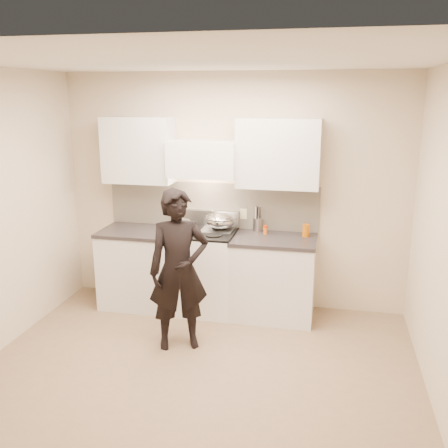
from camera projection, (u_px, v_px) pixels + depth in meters
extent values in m
plane|color=#866D4E|center=(195.00, 376.00, 4.47)|extent=(4.00, 4.00, 0.00)
cube|color=beige|center=(233.00, 192.00, 5.78)|extent=(4.00, 0.04, 2.70)
cube|color=beige|center=(97.00, 324.00, 2.47)|extent=(4.00, 0.04, 2.70)
cube|color=silver|center=(189.00, 62.00, 3.79)|extent=(4.00, 3.50, 0.02)
cube|color=beige|center=(212.00, 205.00, 5.86)|extent=(2.50, 0.02, 0.53)
cube|color=#A8A8A8|center=(207.00, 218.00, 5.88)|extent=(0.76, 0.08, 0.20)
cube|color=white|center=(203.00, 159.00, 5.55)|extent=(0.76, 0.40, 0.40)
cylinder|color=#BCBCBE|center=(199.00, 177.00, 5.43)|extent=(0.66, 0.02, 0.02)
cube|color=silver|center=(278.00, 154.00, 5.40)|extent=(0.90, 0.33, 0.75)
cube|color=silver|center=(138.00, 150.00, 5.72)|extent=(0.80, 0.33, 0.75)
cube|color=beige|center=(243.00, 214.00, 5.80)|extent=(0.08, 0.01, 0.12)
cube|color=white|center=(202.00, 272.00, 5.76)|extent=(0.76, 0.65, 0.92)
cube|color=black|center=(201.00, 232.00, 5.64)|extent=(0.76, 0.65, 0.02)
cube|color=silver|center=(217.00, 229.00, 5.72)|extent=(0.36, 0.34, 0.01)
cylinder|color=#BCBCBE|center=(195.00, 253.00, 5.40)|extent=(0.62, 0.02, 0.02)
cylinder|color=black|center=(182.00, 233.00, 5.53)|extent=(0.18, 0.18, 0.01)
cylinder|color=black|center=(214.00, 235.00, 5.46)|extent=(0.18, 0.18, 0.01)
cylinder|color=black|center=(190.00, 227.00, 5.81)|extent=(0.18, 0.18, 0.01)
cylinder|color=black|center=(220.00, 228.00, 5.74)|extent=(0.18, 0.18, 0.01)
cube|color=silver|center=(273.00, 279.00, 5.60)|extent=(0.90, 0.65, 0.88)
cube|color=black|center=(274.00, 240.00, 5.48)|extent=(0.92, 0.67, 0.04)
cube|color=silver|center=(138.00, 269.00, 5.92)|extent=(0.80, 0.65, 0.88)
cube|color=black|center=(137.00, 231.00, 5.81)|extent=(0.82, 0.67, 0.04)
ellipsoid|color=#BCBCBE|center=(221.00, 221.00, 5.67)|extent=(0.33, 0.33, 0.18)
torus|color=#BCBCBE|center=(221.00, 217.00, 5.66)|extent=(0.35, 0.35, 0.02)
ellipsoid|color=beige|center=(221.00, 222.00, 5.67)|extent=(0.19, 0.19, 0.09)
cylinder|color=beige|center=(214.00, 215.00, 5.53)|extent=(0.05, 0.24, 0.18)
cylinder|color=#BCBCBE|center=(180.00, 226.00, 5.52)|extent=(0.26, 0.26, 0.14)
cube|color=#BCBCBE|center=(169.00, 222.00, 5.50)|extent=(0.05, 0.03, 0.01)
cube|color=#BCBCBE|center=(192.00, 222.00, 5.52)|extent=(0.05, 0.03, 0.01)
cylinder|color=#A8A8A8|center=(258.00, 224.00, 5.73)|extent=(0.11, 0.11, 0.15)
cylinder|color=black|center=(260.00, 218.00, 5.71)|extent=(0.01, 0.01, 0.27)
cylinder|color=beige|center=(260.00, 218.00, 5.72)|extent=(0.01, 0.01, 0.27)
cylinder|color=#A8A8A8|center=(258.00, 218.00, 5.74)|extent=(0.01, 0.01, 0.27)
cylinder|color=black|center=(257.00, 218.00, 5.74)|extent=(0.01, 0.01, 0.27)
cylinder|color=#A8A8A8|center=(256.00, 218.00, 5.72)|extent=(0.01, 0.01, 0.27)
cylinder|color=beige|center=(256.00, 218.00, 5.70)|extent=(0.01, 0.01, 0.27)
cylinder|color=black|center=(257.00, 219.00, 5.69)|extent=(0.01, 0.01, 0.27)
cylinder|color=#A8A8A8|center=(259.00, 219.00, 5.69)|extent=(0.01, 0.01, 0.27)
cylinder|color=#D25C0F|center=(265.00, 231.00, 5.61)|extent=(0.04, 0.04, 0.08)
cylinder|color=#C72C00|center=(266.00, 227.00, 5.60)|extent=(0.05, 0.05, 0.03)
cylinder|color=#B05504|center=(306.00, 230.00, 5.51)|extent=(0.08, 0.08, 0.14)
imported|color=black|center=(179.00, 270.00, 4.83)|extent=(0.69, 0.58, 1.60)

